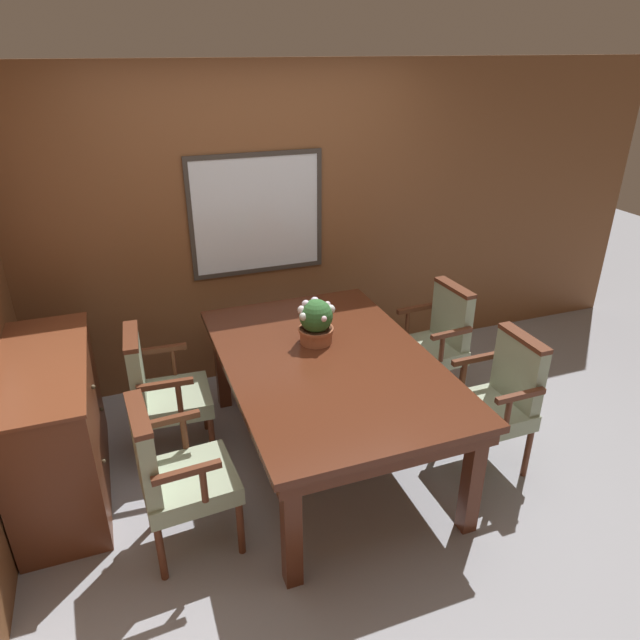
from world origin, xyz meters
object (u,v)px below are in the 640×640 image
Objects in this scene: chair_right_far at (435,339)px; chair_right_near at (498,398)px; chair_left_far at (160,389)px; dining_table at (328,371)px; potted_plant at (316,321)px; sideboard_cabinet at (56,429)px; chair_left_near at (174,472)px.

chair_right_far is 1.00× the size of chair_right_near.
dining_table is at bearing -109.85° from chair_left_far.
dining_table is 0.34m from potted_plant.
potted_plant is 0.24× the size of sideboard_cabinet.
chair_left_near is (-2.06, -0.83, 0.00)m from chair_right_far.
chair_left_far is 1.00× the size of chair_right_near.
chair_left_far is 0.74× the size of sideboard_cabinet.
potted_plant is at bearing -97.39° from chair_left_far.
potted_plant is (1.03, 0.66, 0.41)m from chair_left_near.
chair_left_far and chair_left_near have the same top height.
chair_left_far is 3.12× the size of potted_plant.
dining_table is 1.12m from chair_left_near.
sideboard_cabinet is at bearing 105.98° from chair_left_far.
chair_right_near is at bearing -22.94° from dining_table.
chair_left_near is at bearing -157.91° from dining_table.
potted_plant is (0.01, 0.24, 0.24)m from dining_table.
chair_right_far is at bearing -87.31° from chair_left_far.
sideboard_cabinet is at bearing -90.85° from chair_right_far.
chair_left_near reaches higher than sideboard_cabinet.
sideboard_cabinet is at bearing 37.44° from chair_left_near.
chair_right_far is 0.83m from chair_right_near.
chair_right_near reaches higher than sideboard_cabinet.
potted_plant is at bearing -1.51° from sideboard_cabinet.
chair_right_near is at bearing -93.79° from chair_left_near.
chair_right_near is 1.00× the size of chair_left_near.
chair_right_near and chair_left_near have the same top height.
chair_right_far is 2.04m from chair_left_far.
chair_left_near is at bearing -90.55° from chair_right_near.
chair_right_far reaches higher than dining_table.
potted_plant reaches higher than chair_left_near.
potted_plant reaches higher than sideboard_cabinet.
sideboard_cabinet is (-0.61, 0.70, -0.05)m from chair_left_near.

